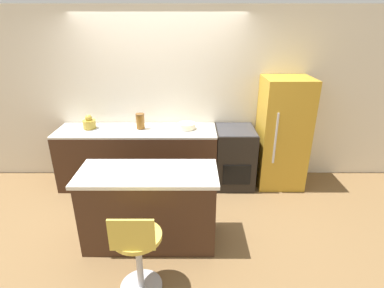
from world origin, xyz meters
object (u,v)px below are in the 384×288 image
Objects in this scene: oven_range at (233,157)px; kettle at (88,123)px; stool_chair at (137,252)px; refrigerator at (281,133)px; mixing_bowl at (186,126)px.

oven_range is 4.30× the size of kettle.
oven_range is at bearing 60.95° from stool_chair.
refrigerator is at bearing -0.35° from kettle.
refrigerator reaches higher than stool_chair.
refrigerator is at bearing -0.70° from mixing_bowl.
stool_chair reaches higher than oven_range.
kettle reaches higher than oven_range.
kettle is (-1.03, 2.09, 0.52)m from stool_chair.
kettle is 1.44m from mixing_bowl.
refrigerator is 6.33× the size of mixing_bowl.
oven_range is at bearing -2.72° from mixing_bowl.
stool_chair is 3.57× the size of mixing_bowl.
stool_chair is 2.38m from kettle.
refrigerator is at bearing 48.38° from stool_chair.
kettle is (-2.87, 0.02, 0.16)m from refrigerator.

